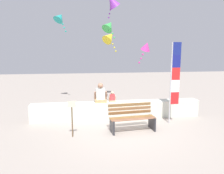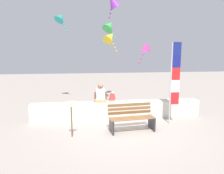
# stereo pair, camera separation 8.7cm
# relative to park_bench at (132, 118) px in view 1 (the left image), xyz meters

# --- Properties ---
(ground_plane) EXTENTS (40.00, 40.00, 0.00)m
(ground_plane) POSITION_rel_park_bench_xyz_m (-0.25, 0.06, -0.41)
(ground_plane) COLOR gray
(seawall_ledge) EXTENTS (6.68, 0.49, 0.67)m
(seawall_ledge) POSITION_rel_park_bench_xyz_m (-0.25, 1.36, -0.08)
(seawall_ledge) COLOR silver
(seawall_ledge) RESTS_ON ground
(park_bench) EXTENTS (1.57, 0.74, 0.88)m
(park_bench) POSITION_rel_park_bench_xyz_m (0.00, 0.00, 0.00)
(park_bench) COLOR #926146
(park_bench) RESTS_ON ground
(person_adult) EXTENTS (0.50, 0.37, 0.77)m
(person_adult) POSITION_rel_park_bench_xyz_m (-0.92, 1.38, 0.56)
(person_adult) COLOR tan
(person_adult) RESTS_ON seawall_ledge
(person_child) EXTENTS (0.28, 0.20, 0.42)m
(person_child) POSITION_rel_park_bench_xyz_m (-0.46, 1.38, 0.43)
(person_child) COLOR tan
(person_child) RESTS_ON seawall_ledge
(flag_banner) EXTENTS (0.36, 0.05, 2.97)m
(flag_banner) POSITION_rel_park_bench_xyz_m (1.67, 0.52, 1.29)
(flag_banner) COLOR #B7B7BC
(flag_banner) RESTS_ON ground
(kite_green) EXTENTS (0.83, 0.82, 0.92)m
(kite_green) POSITION_rel_park_bench_xyz_m (-0.35, 3.06, 3.38)
(kite_green) COLOR green
(kite_magenta) EXTENTS (0.72, 0.69, 1.02)m
(kite_magenta) POSITION_rel_park_bench_xyz_m (1.29, 2.69, 2.46)
(kite_magenta) COLOR #DB3D9E
(kite_yellow) EXTENTS (0.95, 0.94, 1.15)m
(kite_yellow) POSITION_rel_park_bench_xyz_m (-0.17, 4.21, 2.97)
(kite_yellow) COLOR yellow
(kite_purple) EXTENTS (0.97, 0.84, 1.16)m
(kite_purple) POSITION_rel_park_bench_xyz_m (-0.01, 4.43, 4.73)
(kite_purple) COLOR purple
(kite_teal) EXTENTS (0.83, 0.84, 1.08)m
(kite_teal) POSITION_rel_park_bench_xyz_m (-2.66, 4.74, 3.96)
(kite_teal) COLOR teal
(sign_post) EXTENTS (0.24, 0.04, 1.14)m
(sign_post) POSITION_rel_park_bench_xyz_m (-1.96, -0.30, 0.27)
(sign_post) COLOR brown
(sign_post) RESTS_ON ground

